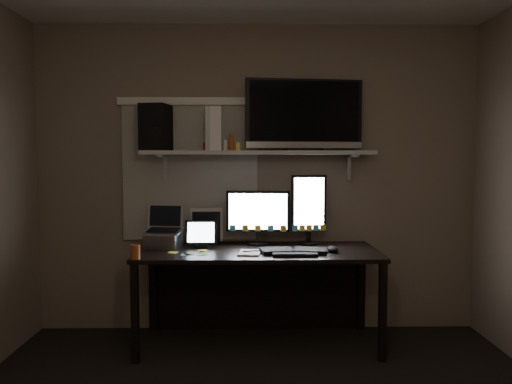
{
  "coord_description": "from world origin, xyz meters",
  "views": [
    {
      "loc": [
        -0.07,
        -2.3,
        1.43
      ],
      "look_at": [
        -0.02,
        1.25,
        1.18
      ],
      "focal_mm": 35.0,
      "sensor_mm": 36.0,
      "label": 1
    }
  ],
  "objects_px": {
    "game_console": "(212,129)",
    "mouse": "(333,249)",
    "keyboard": "(293,251)",
    "tablet": "(201,234)",
    "cup": "(135,252)",
    "laptop": "(163,227)",
    "desk": "(258,269)",
    "speaker": "(156,128)",
    "monitor_portrait": "(309,209)",
    "monitor_landscape": "(258,217)",
    "tv": "(304,115)"
  },
  "relations": [
    {
      "from": "game_console",
      "to": "mouse",
      "type": "bearing_deg",
      "value": -33.08
    },
    {
      "from": "keyboard",
      "to": "tablet",
      "type": "bearing_deg",
      "value": 163.0
    },
    {
      "from": "cup",
      "to": "tablet",
      "type": "bearing_deg",
      "value": 45.36
    },
    {
      "from": "tablet",
      "to": "laptop",
      "type": "bearing_deg",
      "value": 179.04
    },
    {
      "from": "laptop",
      "to": "desk",
      "type": "bearing_deg",
      "value": 11.07
    },
    {
      "from": "desk",
      "to": "game_console",
      "type": "distance_m",
      "value": 1.15
    },
    {
      "from": "speaker",
      "to": "keyboard",
      "type": "bearing_deg",
      "value": -7.18
    },
    {
      "from": "monitor_portrait",
      "to": "speaker",
      "type": "bearing_deg",
      "value": 172.7
    },
    {
      "from": "laptop",
      "to": "keyboard",
      "type": "bearing_deg",
      "value": -3.79
    },
    {
      "from": "tablet",
      "to": "speaker",
      "type": "height_order",
      "value": "speaker"
    },
    {
      "from": "keyboard",
      "to": "cup",
      "type": "xyz_separation_m",
      "value": [
        -1.11,
        -0.2,
        0.03
      ]
    },
    {
      "from": "desk",
      "to": "monitor_portrait",
      "type": "height_order",
      "value": "monitor_portrait"
    },
    {
      "from": "monitor_landscape",
      "to": "cup",
      "type": "xyz_separation_m",
      "value": [
        -0.85,
        -0.54,
        -0.17
      ]
    },
    {
      "from": "laptop",
      "to": "speaker",
      "type": "height_order",
      "value": "speaker"
    },
    {
      "from": "mouse",
      "to": "game_console",
      "type": "height_order",
      "value": "game_console"
    },
    {
      "from": "keyboard",
      "to": "game_console",
      "type": "distance_m",
      "value": 1.14
    },
    {
      "from": "desk",
      "to": "speaker",
      "type": "height_order",
      "value": "speaker"
    },
    {
      "from": "cup",
      "to": "game_console",
      "type": "bearing_deg",
      "value": 47.54
    },
    {
      "from": "keyboard",
      "to": "mouse",
      "type": "distance_m",
      "value": 0.29
    },
    {
      "from": "desk",
      "to": "cup",
      "type": "distance_m",
      "value": 0.99
    },
    {
      "from": "mouse",
      "to": "speaker",
      "type": "relative_size",
      "value": 0.34
    },
    {
      "from": "monitor_portrait",
      "to": "game_console",
      "type": "bearing_deg",
      "value": 173.4
    },
    {
      "from": "monitor_landscape",
      "to": "keyboard",
      "type": "xyz_separation_m",
      "value": [
        0.25,
        -0.34,
        -0.21
      ]
    },
    {
      "from": "monitor_landscape",
      "to": "laptop",
      "type": "bearing_deg",
      "value": -166.7
    },
    {
      "from": "monitor_portrait",
      "to": "cup",
      "type": "xyz_separation_m",
      "value": [
        -1.26,
        -0.55,
        -0.24
      ]
    },
    {
      "from": "keyboard",
      "to": "speaker",
      "type": "relative_size",
      "value": 1.34
    },
    {
      "from": "game_console",
      "to": "monitor_landscape",
      "type": "bearing_deg",
      "value": -14.27
    },
    {
      "from": "desk",
      "to": "monitor_landscape",
      "type": "bearing_deg",
      "value": 88.75
    },
    {
      "from": "laptop",
      "to": "speaker",
      "type": "relative_size",
      "value": 0.89
    },
    {
      "from": "monitor_landscape",
      "to": "speaker",
      "type": "height_order",
      "value": "speaker"
    },
    {
      "from": "monitor_landscape",
      "to": "mouse",
      "type": "xyz_separation_m",
      "value": [
        0.55,
        -0.31,
        -0.2
      ]
    },
    {
      "from": "tablet",
      "to": "cup",
      "type": "bearing_deg",
      "value": -134.85
    },
    {
      "from": "cup",
      "to": "game_console",
      "type": "xyz_separation_m",
      "value": [
        0.49,
        0.54,
        0.87
      ]
    },
    {
      "from": "monitor_landscape",
      "to": "laptop",
      "type": "xyz_separation_m",
      "value": [
        -0.73,
        -0.12,
        -0.06
      ]
    },
    {
      "from": "desk",
      "to": "mouse",
      "type": "height_order",
      "value": "mouse"
    },
    {
      "from": "tablet",
      "to": "laptop",
      "type": "relative_size",
      "value": 0.76
    },
    {
      "from": "monitor_portrait",
      "to": "laptop",
      "type": "height_order",
      "value": "monitor_portrait"
    },
    {
      "from": "monitor_portrait",
      "to": "tablet",
      "type": "relative_size",
      "value": 2.31
    },
    {
      "from": "monitor_portrait",
      "to": "cup",
      "type": "height_order",
      "value": "monitor_portrait"
    },
    {
      "from": "laptop",
      "to": "game_console",
      "type": "distance_m",
      "value": 0.85
    },
    {
      "from": "keyboard",
      "to": "speaker",
      "type": "height_order",
      "value": "speaker"
    },
    {
      "from": "desk",
      "to": "laptop",
      "type": "xyz_separation_m",
      "value": [
        -0.73,
        -0.03,
        0.34
      ]
    },
    {
      "from": "cup",
      "to": "speaker",
      "type": "relative_size",
      "value": 0.27
    },
    {
      "from": "cup",
      "to": "tv",
      "type": "bearing_deg",
      "value": 25.33
    },
    {
      "from": "monitor_portrait",
      "to": "laptop",
      "type": "relative_size",
      "value": 1.76
    },
    {
      "from": "laptop",
      "to": "tablet",
      "type": "bearing_deg",
      "value": 7.95
    },
    {
      "from": "laptop",
      "to": "speaker",
      "type": "xyz_separation_m",
      "value": [
        -0.07,
        0.13,
        0.77
      ]
    },
    {
      "from": "laptop",
      "to": "tv",
      "type": "bearing_deg",
      "value": 16.76
    },
    {
      "from": "laptop",
      "to": "cup",
      "type": "relative_size",
      "value": 3.31
    },
    {
      "from": "monitor_portrait",
      "to": "game_console",
      "type": "relative_size",
      "value": 1.7
    }
  ]
}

